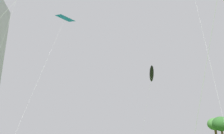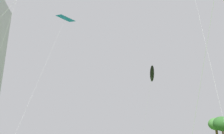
{
  "view_description": "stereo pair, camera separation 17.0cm",
  "coord_description": "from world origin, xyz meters",
  "px_view_note": "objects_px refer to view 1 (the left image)",
  "views": [
    {
      "loc": [
        -9.56,
        -13.18,
        2.02
      ],
      "look_at": [
        0.25,
        11.82,
        10.22
      ],
      "focal_mm": 36.16,
      "sensor_mm": 36.0,
      "label": 1
    },
    {
      "loc": [
        -9.4,
        -13.24,
        2.02
      ],
      "look_at": [
        0.25,
        11.82,
        10.22
      ],
      "focal_mm": 36.16,
      "sensor_mm": 36.0,
      "label": 2
    }
  ],
  "objects_px": {
    "park_tree_0": "(215,124)",
    "park_tree_2": "(221,124)",
    "kite_flying_4": "(152,74)",
    "kite_flying_5": "(65,18)"
  },
  "relations": [
    {
      "from": "park_tree_0",
      "to": "park_tree_2",
      "type": "xyz_separation_m",
      "value": [
        0.04,
        -1.48,
        0.03
      ]
    },
    {
      "from": "park_tree_2",
      "to": "park_tree_0",
      "type": "bearing_deg",
      "value": 91.47
    },
    {
      "from": "kite_flying_5",
      "to": "kite_flying_4",
      "type": "bearing_deg",
      "value": -21.49
    },
    {
      "from": "kite_flying_4",
      "to": "kite_flying_5",
      "type": "distance_m",
      "value": 18.91
    },
    {
      "from": "kite_flying_4",
      "to": "park_tree_2",
      "type": "relative_size",
      "value": 2.39
    },
    {
      "from": "kite_flying_5",
      "to": "park_tree_0",
      "type": "distance_m",
      "value": 35.43
    },
    {
      "from": "kite_flying_4",
      "to": "park_tree_0",
      "type": "height_order",
      "value": "kite_flying_4"
    },
    {
      "from": "park_tree_0",
      "to": "park_tree_2",
      "type": "relative_size",
      "value": 0.97
    },
    {
      "from": "kite_flying_5",
      "to": "park_tree_2",
      "type": "distance_m",
      "value": 35.6
    },
    {
      "from": "kite_flying_5",
      "to": "park_tree_2",
      "type": "height_order",
      "value": "kite_flying_5"
    }
  ]
}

